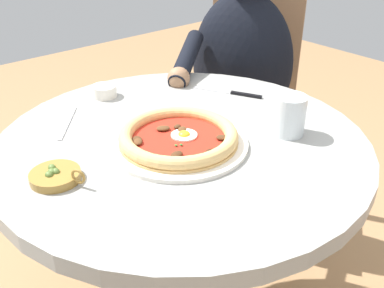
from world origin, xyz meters
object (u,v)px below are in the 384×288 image
ramekin_capers (104,91)px  cafe_chair_diner (248,94)px  pizza_on_plate (179,138)px  water_glass (289,117)px  fork_utensil (68,123)px  olive_pan (56,176)px  diner_person (238,116)px  dining_table (183,185)px  steak_knife (237,94)px

ramekin_capers → cafe_chair_diner: bearing=-85.3°
pizza_on_plate → water_glass: bearing=-117.6°
ramekin_capers → fork_utensil: bearing=118.6°
water_glass → ramekin_capers: water_glass is taller
pizza_on_plate → ramekin_capers: (0.36, -0.02, -0.00)m
olive_pan → diner_person: size_ratio=0.11×
pizza_on_plate → dining_table: bearing=-52.5°
dining_table → diner_person: size_ratio=0.79×
fork_utensil → diner_person: bearing=-84.4°
water_glass → ramekin_capers: 0.54m
water_glass → cafe_chair_diner: cafe_chair_diner is taller
ramekin_capers → olive_pan: bearing=136.1°
water_glass → diner_person: 0.63m
cafe_chair_diner → olive_pan: bearing=110.5°
diner_person → olive_pan: bearing=109.0°
water_glass → fork_utensil: bearing=43.9°
dining_table → cafe_chair_diner: cafe_chair_diner is taller
dining_table → ramekin_capers: size_ratio=12.69×
olive_pan → cafe_chair_diner: 1.06m
fork_utensil → pizza_on_plate: bearing=-152.3°
ramekin_capers → diner_person: 0.60m
olive_pan → dining_table: bearing=-95.3°
steak_knife → fork_utensil: bearing=71.8°
steak_knife → fork_utensil: (0.15, 0.46, -0.00)m
steak_knife → cafe_chair_diner: cafe_chair_diner is taller
olive_pan → pizza_on_plate: bearing=-100.3°
water_glass → olive_pan: bearing=71.3°
dining_table → cafe_chair_diner: (0.40, -0.67, -0.06)m
pizza_on_plate → water_glass: size_ratio=3.30×
olive_pan → steak_knife: bearing=-83.2°
water_glass → ramekin_capers: (0.49, 0.22, -0.03)m
fork_utensil → cafe_chair_diner: size_ratio=0.17×
pizza_on_plate → diner_person: size_ratio=0.28×
water_glass → olive_pan: (0.18, 0.52, -0.03)m
dining_table → fork_utensil: 0.34m
fork_utensil → dining_table: bearing=-145.5°
water_glass → diner_person: diner_person is taller
pizza_on_plate → steak_knife: size_ratio=1.67×
ramekin_capers → cafe_chair_diner: size_ratio=0.08×
pizza_on_plate → steak_knife: 0.34m
water_glass → cafe_chair_diner: size_ratio=0.11×
pizza_on_plate → olive_pan: bearing=79.7°
dining_table → fork_utensil: (0.25, 0.17, 0.14)m
water_glass → dining_table: bearing=55.0°
ramekin_capers → diner_person: size_ratio=0.06×
dining_table → ramekin_capers: bearing=2.1°
water_glass → diner_person: bearing=-34.8°
steak_knife → fork_utensil: size_ratio=1.26×
fork_utensil → olive_pan: bearing=148.2°
ramekin_capers → olive_pan: 0.43m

